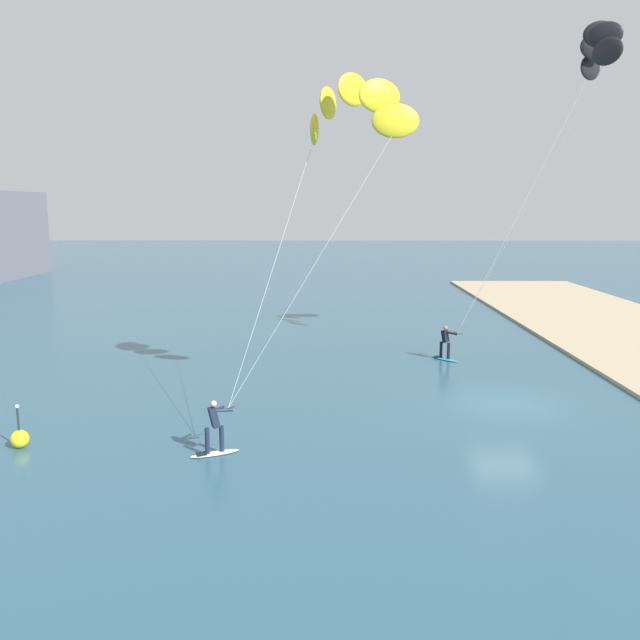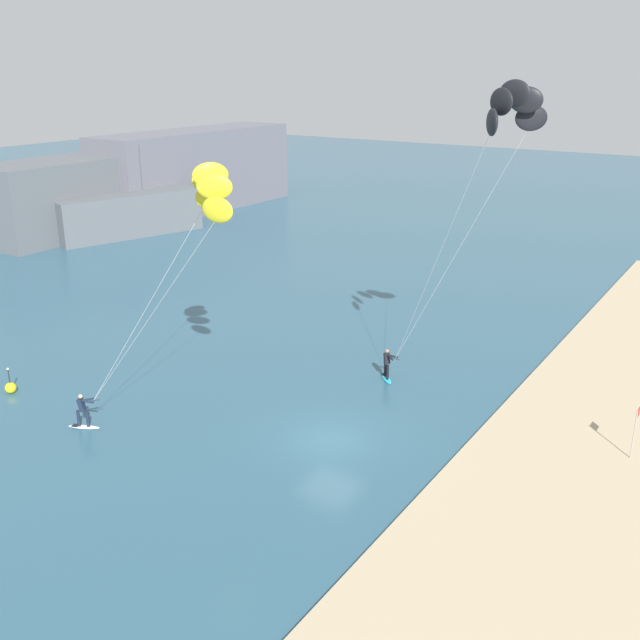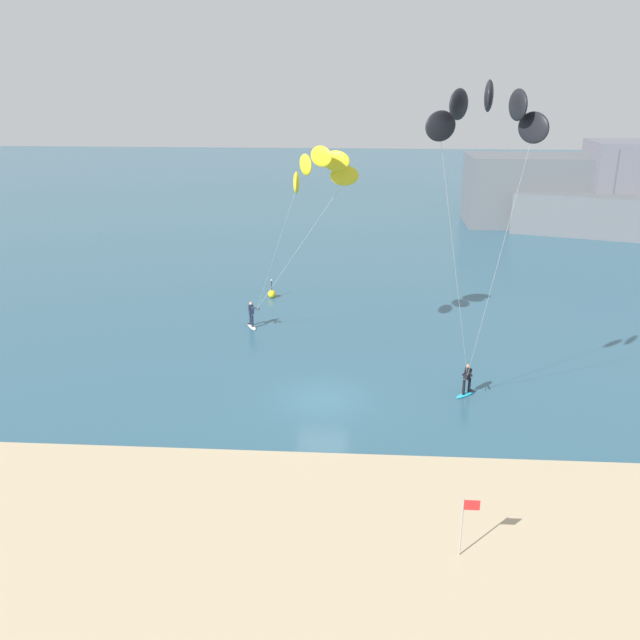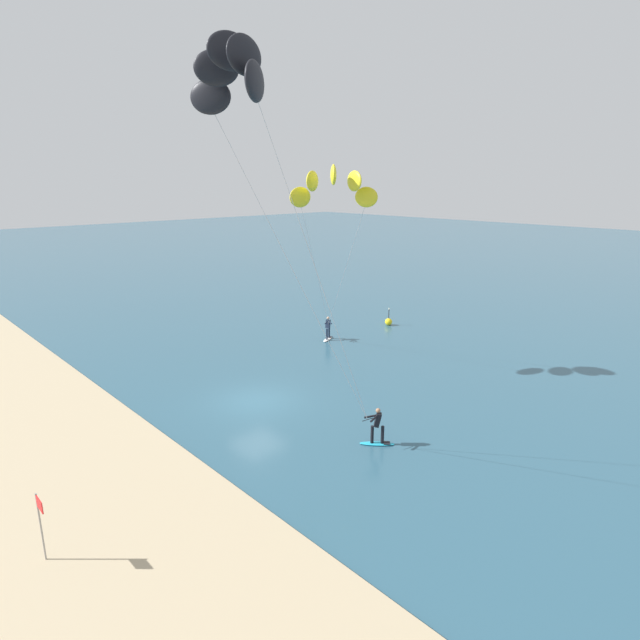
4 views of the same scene
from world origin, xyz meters
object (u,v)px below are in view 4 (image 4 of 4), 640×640
(kitesurfer_nearshore, at_px, (240,97))
(marker_buoy, at_px, (389,322))
(beach_flag, at_px, (40,516))
(kitesurfer_mid_water, at_px, (333,195))

(kitesurfer_nearshore, height_order, marker_buoy, kitesurfer_nearshore)
(beach_flag, bearing_deg, kitesurfer_nearshore, 83.47)
(kitesurfer_mid_water, bearing_deg, kitesurfer_nearshore, -57.35)
(marker_buoy, relative_size, beach_flag, 0.63)
(kitesurfer_nearshore, bearing_deg, beach_flag, -96.53)
(kitesurfer_nearshore, bearing_deg, kitesurfer_mid_water, 122.65)
(kitesurfer_mid_water, distance_m, marker_buoy, 14.70)
(marker_buoy, bearing_deg, beach_flag, -69.99)
(marker_buoy, bearing_deg, kitesurfer_nearshore, -62.44)
(kitesurfer_mid_water, distance_m, beach_flag, 20.45)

